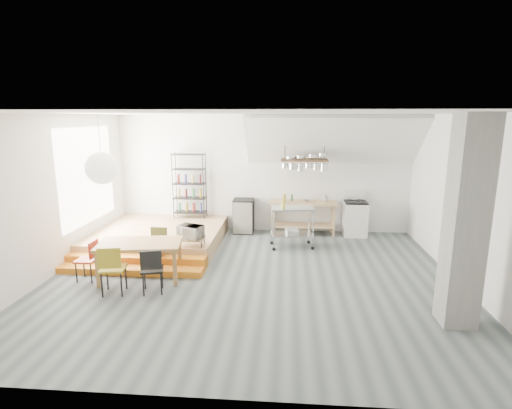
# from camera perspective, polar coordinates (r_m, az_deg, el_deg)

# --- Properties ---
(floor) EXTENTS (8.00, 8.00, 0.00)m
(floor) POSITION_cam_1_polar(r_m,az_deg,el_deg) (8.06, -0.59, -10.45)
(floor) COLOR #495255
(floor) RESTS_ON ground
(wall_back) EXTENTS (8.00, 0.04, 3.20)m
(wall_back) POSITION_cam_1_polar(r_m,az_deg,el_deg) (11.03, 1.01, 4.40)
(wall_back) COLOR silver
(wall_back) RESTS_ON ground
(wall_left) EXTENTS (0.04, 7.00, 3.20)m
(wall_left) POSITION_cam_1_polar(r_m,az_deg,el_deg) (8.88, -27.27, 1.08)
(wall_left) COLOR silver
(wall_left) RESTS_ON ground
(wall_right) EXTENTS (0.04, 7.00, 3.20)m
(wall_right) POSITION_cam_1_polar(r_m,az_deg,el_deg) (8.26, 28.22, 0.23)
(wall_right) COLOR silver
(wall_right) RESTS_ON ground
(ceiling) EXTENTS (8.00, 7.00, 0.02)m
(ceiling) POSITION_cam_1_polar(r_m,az_deg,el_deg) (7.43, -0.64, 12.93)
(ceiling) COLOR white
(ceiling) RESTS_ON wall_back
(slope_ceiling) EXTENTS (4.40, 1.44, 1.32)m
(slope_ceiling) POSITION_cam_1_polar(r_m,az_deg,el_deg) (10.38, 10.91, 8.96)
(slope_ceiling) COLOR white
(slope_ceiling) RESTS_ON wall_back
(window_pane) EXTENTS (0.02, 2.50, 2.20)m
(window_pane) POSITION_cam_1_polar(r_m,az_deg,el_deg) (10.13, -22.90, 3.86)
(window_pane) COLOR white
(window_pane) RESTS_ON wall_left
(platform) EXTENTS (3.00, 3.00, 0.40)m
(platform) POSITION_cam_1_polar(r_m,az_deg,el_deg) (10.34, -13.55, -4.43)
(platform) COLOR #A78453
(platform) RESTS_ON ground
(step_lower) EXTENTS (3.00, 0.35, 0.13)m
(step_lower) POSITION_cam_1_polar(r_m,az_deg,el_deg) (8.65, -17.49, -8.94)
(step_lower) COLOR orange
(step_lower) RESTS_ON ground
(step_upper) EXTENTS (3.00, 0.35, 0.27)m
(step_upper) POSITION_cam_1_polar(r_m,az_deg,el_deg) (8.93, -16.69, -7.75)
(step_upper) COLOR orange
(step_upper) RESTS_ON ground
(concrete_column) EXTENTS (0.50, 0.50, 3.20)m
(concrete_column) POSITION_cam_1_polar(r_m,az_deg,el_deg) (6.64, 27.77, -2.37)
(concrete_column) COLOR slate
(concrete_column) RESTS_ON ground
(kitchen_counter) EXTENTS (1.80, 0.60, 0.91)m
(kitchen_counter) POSITION_cam_1_polar(r_m,az_deg,el_deg) (10.85, 6.68, -1.04)
(kitchen_counter) COLOR #A78453
(kitchen_counter) RESTS_ON ground
(stove) EXTENTS (0.60, 0.60, 1.18)m
(stove) POSITION_cam_1_polar(r_m,az_deg,el_deg) (11.04, 13.95, -1.88)
(stove) COLOR white
(stove) RESTS_ON ground
(pot_rack) EXTENTS (1.20, 0.50, 1.43)m
(pot_rack) POSITION_cam_1_polar(r_m,az_deg,el_deg) (10.40, 7.07, 5.92)
(pot_rack) COLOR #3B2617
(pot_rack) RESTS_ON ceiling
(wire_shelving) EXTENTS (0.88, 0.38, 1.80)m
(wire_shelving) POSITION_cam_1_polar(r_m,az_deg,el_deg) (11.08, -9.49, 2.85)
(wire_shelving) COLOR black
(wire_shelving) RESTS_ON platform
(microwave_shelf) EXTENTS (0.60, 0.40, 0.16)m
(microwave_shelf) POSITION_cam_1_polar(r_m,az_deg,el_deg) (8.80, -9.31, -4.86)
(microwave_shelf) COLOR #A78453
(microwave_shelf) RESTS_ON platform
(paper_lantern) EXTENTS (0.60, 0.60, 0.60)m
(paper_lantern) POSITION_cam_1_polar(r_m,az_deg,el_deg) (7.95, -21.16, 4.85)
(paper_lantern) COLOR white
(paper_lantern) RESTS_ON ceiling
(dining_table) EXTENTS (1.69, 1.10, 0.75)m
(dining_table) POSITION_cam_1_polar(r_m,az_deg,el_deg) (8.12, -16.26, -5.76)
(dining_table) COLOR olive
(dining_table) RESTS_ON ground
(chair_mustard) EXTENTS (0.48, 0.48, 0.92)m
(chair_mustard) POSITION_cam_1_polar(r_m,az_deg,el_deg) (7.59, -19.92, -8.25)
(chair_mustard) COLOR #A08A1B
(chair_mustard) RESTS_ON ground
(chair_black) EXTENTS (0.47, 0.47, 0.85)m
(chair_black) POSITION_cam_1_polar(r_m,az_deg,el_deg) (7.45, -14.67, -8.66)
(chair_black) COLOR black
(chair_black) RESTS_ON ground
(chair_olive) EXTENTS (0.40, 0.40, 0.83)m
(chair_olive) POSITION_cam_1_polar(r_m,az_deg,el_deg) (8.79, -13.87, -5.43)
(chair_olive) COLOR brown
(chair_olive) RESTS_ON ground
(chair_red) EXTENTS (0.37, 0.37, 0.81)m
(chair_red) POSITION_cam_1_polar(r_m,az_deg,el_deg) (8.43, -22.69, -6.90)
(chair_red) COLOR red
(chair_red) RESTS_ON ground
(rolling_cart) EXTENTS (1.09, 0.71, 1.01)m
(rolling_cart) POSITION_cam_1_polar(r_m,az_deg,el_deg) (9.73, 5.19, -2.43)
(rolling_cart) COLOR silver
(rolling_cart) RESTS_ON ground
(mini_fridge) EXTENTS (0.55, 0.55, 0.94)m
(mini_fridge) POSITION_cam_1_polar(r_m,az_deg,el_deg) (10.99, -1.78, -1.64)
(mini_fridge) COLOR black
(mini_fridge) RESTS_ON ground
(microwave) EXTENTS (0.60, 0.50, 0.28)m
(microwave) POSITION_cam_1_polar(r_m,az_deg,el_deg) (8.75, -9.35, -3.86)
(microwave) COLOR beige
(microwave) RESTS_ON microwave_shelf
(bowl) EXTENTS (0.25, 0.25, 0.05)m
(bowl) POSITION_cam_1_polar(r_m,az_deg,el_deg) (10.74, 7.22, 0.49)
(bowl) COLOR silver
(bowl) RESTS_ON kitchen_counter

